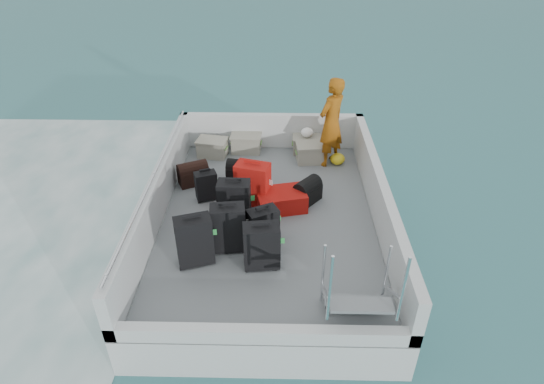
{
  "coord_description": "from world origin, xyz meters",
  "views": [
    {
      "loc": [
        0.19,
        -5.88,
        4.9
      ],
      "look_at": [
        0.06,
        0.12,
        1.0
      ],
      "focal_mm": 30.0,
      "sensor_mm": 36.0,
      "label": 1
    }
  ],
  "objects": [
    {
      "name": "crate_3",
      "position": [
        0.78,
        1.82,
        0.79
      ],
      "size": [
        0.59,
        0.44,
        0.33
      ],
      "primitive_type": "cube",
      "rotation": [
        0.0,
        0.0,
        0.12
      ],
      "color": "gray",
      "rests_on": "deck"
    },
    {
      "name": "suitcase_0",
      "position": [
        -0.96,
        -1.12,
        0.99
      ],
      "size": [
        0.55,
        0.41,
        0.75
      ],
      "primitive_type": "cube",
      "rotation": [
        0.0,
        0.0,
        0.32
      ],
      "color": "black",
      "rests_on": "deck"
    },
    {
      "name": "suitcase_7",
      "position": [
        -0.05,
        -0.7,
        0.92
      ],
      "size": [
        0.49,
        0.41,
        0.6
      ],
      "primitive_type": "cube",
      "rotation": [
        0.0,
        0.0,
        0.47
      ],
      "color": "black",
      "rests_on": "deck"
    },
    {
      "name": "crate_2",
      "position": [
        0.7,
        2.18,
        0.78
      ],
      "size": [
        0.53,
        0.37,
        0.31
      ],
      "primitive_type": "cube",
      "rotation": [
        0.0,
        0.0,
        -0.02
      ],
      "color": "gray",
      "rests_on": "deck"
    },
    {
      "name": "crate_0",
      "position": [
        -1.14,
        1.99,
        0.78
      ],
      "size": [
        0.59,
        0.45,
        0.32
      ],
      "primitive_type": "cube",
      "rotation": [
        0.0,
        0.0,
        -0.17
      ],
      "color": "gray",
      "rests_on": "deck"
    },
    {
      "name": "deck",
      "position": [
        0.0,
        0.0,
        0.61
      ],
      "size": [
        3.3,
        4.7,
        0.02
      ],
      "primitive_type": "cube",
      "color": "slate",
      "rests_on": "ferry_hull"
    },
    {
      "name": "white_bag",
      "position": [
        0.7,
        2.18,
        1.02
      ],
      "size": [
        0.24,
        0.24,
        0.18
      ],
      "primitive_type": "ellipsoid",
      "color": "white",
      "rests_on": "crate_2"
    },
    {
      "name": "deck_fittings",
      "position": [
        0.35,
        -0.32,
        0.99
      ],
      "size": [
        3.6,
        5.0,
        0.9
      ],
      "color": "silver",
      "rests_on": "deck"
    },
    {
      "name": "crate_1",
      "position": [
        -0.49,
        2.2,
        0.79
      ],
      "size": [
        0.58,
        0.41,
        0.34
      ],
      "primitive_type": "cube",
      "rotation": [
        0.0,
        0.0,
        -0.05
      ],
      "color": "gray",
      "rests_on": "deck"
    },
    {
      "name": "duffel_0",
      "position": [
        -1.35,
        0.97,
        0.78
      ],
      "size": [
        0.59,
        0.5,
        0.32
      ],
      "primitive_type": null,
      "rotation": [
        0.0,
        0.0,
        0.46
      ],
      "color": "black",
      "rests_on": "deck"
    },
    {
      "name": "ferry_hull",
      "position": [
        0.0,
        0.0,
        0.3
      ],
      "size": [
        3.6,
        5.0,
        0.6
      ],
      "primitive_type": "cube",
      "color": "silver",
      "rests_on": "ground"
    },
    {
      "name": "duffel_2",
      "position": [
        0.64,
        0.45,
        0.78
      ],
      "size": [
        0.52,
        0.54,
        0.32
      ],
      "primitive_type": null,
      "rotation": [
        0.0,
        0.0,
        0.87
      ],
      "color": "black",
      "rests_on": "deck"
    },
    {
      "name": "yellow_bag",
      "position": [
        1.27,
        1.71,
        0.73
      ],
      "size": [
        0.28,
        0.26,
        0.22
      ],
      "primitive_type": "ellipsoid",
      "color": "gold",
      "rests_on": "deck"
    },
    {
      "name": "duffel_1",
      "position": [
        -0.52,
        1.07,
        0.78
      ],
      "size": [
        0.5,
        0.37,
        0.32
      ],
      "primitive_type": null,
      "rotation": [
        0.0,
        0.0,
        -0.16
      ],
      "color": "black",
      "rests_on": "deck"
    },
    {
      "name": "suitcase_3",
      "position": [
        -0.53,
        -0.82,
        0.99
      ],
      "size": [
        0.51,
        0.33,
        0.73
      ],
      "primitive_type": "cube",
      "rotation": [
        0.0,
        0.0,
        0.12
      ],
      "color": "black",
      "rests_on": "deck"
    },
    {
      "name": "suitcase_6",
      "position": [
        -0.05,
        -1.17,
        0.96
      ],
      "size": [
        0.52,
        0.34,
        0.67
      ],
      "primitive_type": "cube",
      "rotation": [
        0.0,
        0.0,
        0.12
      ],
      "color": "black",
      "rests_on": "deck"
    },
    {
      "name": "suitcase_5",
      "position": [
        -0.26,
        0.36,
        0.99
      ],
      "size": [
        0.6,
        0.45,
        0.74
      ],
      "primitive_type": "cube",
      "rotation": [
        0.0,
        0.0,
        -0.28
      ],
      "color": "#A80D0C",
      "rests_on": "deck"
    },
    {
      "name": "passenger",
      "position": [
        1.11,
        1.76,
        1.46
      ],
      "size": [
        0.71,
        0.73,
        1.68
      ],
      "primitive_type": "imported",
      "rotation": [
        0.0,
        0.0,
        -2.32
      ],
      "color": "orange",
      "rests_on": "deck"
    },
    {
      "name": "ground",
      "position": [
        0.0,
        0.0,
        0.0
      ],
      "size": [
        160.0,
        160.0,
        0.0
      ],
      "primitive_type": "plane",
      "color": "#195958",
      "rests_on": "ground"
    },
    {
      "name": "suitcase_2",
      "position": [
        -1.04,
        0.46,
        0.88
      ],
      "size": [
        0.4,
        0.32,
        0.51
      ],
      "primitive_type": "cube",
      "rotation": [
        0.0,
        0.0,
        0.36
      ],
      "color": "black",
      "rests_on": "deck"
    },
    {
      "name": "suitcase_4",
      "position": [
        -0.51,
        -0.16,
        0.98
      ],
      "size": [
        0.5,
        0.3,
        0.72
      ],
      "primitive_type": "cube",
      "rotation": [
        0.0,
        0.0,
        -0.03
      ],
      "color": "black",
      "rests_on": "deck"
    },
    {
      "name": "suitcase_8",
      "position": [
        0.21,
        0.23,
        0.77
      ],
      "size": [
        0.88,
        0.68,
        0.31
      ],
      "primitive_type": "cube",
      "rotation": [
        0.0,
        0.0,
        1.8
      ],
      "color": "#A80D0C",
      "rests_on": "deck"
    }
  ]
}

